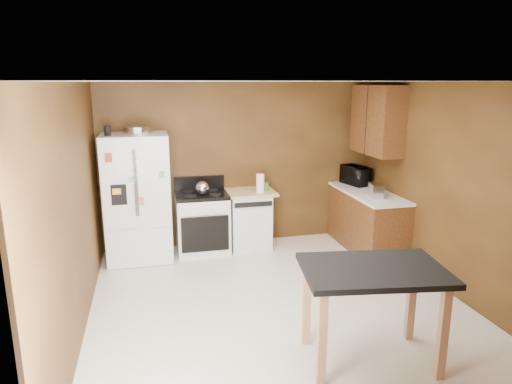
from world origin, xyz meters
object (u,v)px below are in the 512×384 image
object	(u,v)px
pen_cup	(107,131)
gas_range	(202,222)
kettle	(202,188)
toaster	(376,190)
roasting_pan	(138,130)
refrigerator	(138,198)
green_canister	(266,186)
dishwasher	(249,219)
island	(373,282)
microwave	(356,176)
paper_towel	(260,183)

from	to	relation	value
pen_cup	gas_range	distance (m)	1.88
kettle	toaster	bearing A→B (deg)	-16.23
roasting_pan	gas_range	xyz separation A→B (m)	(0.85, 0.02, -1.39)
refrigerator	green_canister	bearing A→B (deg)	3.42
pen_cup	kettle	world-z (taller)	pen_cup
kettle	dishwasher	xyz separation A→B (m)	(0.72, 0.11, -0.55)
gas_range	island	xyz separation A→B (m)	(1.15, -3.13, 0.31)
kettle	island	xyz separation A→B (m)	(1.14, -3.04, -0.23)
kettle	gas_range	distance (m)	0.55
refrigerator	dishwasher	distance (m)	1.69
pen_cup	green_canister	distance (m)	2.42
pen_cup	microwave	world-z (taller)	pen_cup
microwave	gas_range	xyz separation A→B (m)	(-2.47, -0.04, -0.57)
kettle	paper_towel	xyz separation A→B (m)	(0.86, -0.02, 0.03)
microwave	island	distance (m)	3.44
green_canister	paper_towel	bearing A→B (deg)	-127.57
pen_cup	roasting_pan	bearing A→B (deg)	21.23
kettle	green_canister	distance (m)	1.00
pen_cup	toaster	world-z (taller)	pen_cup
roasting_pan	microwave	bearing A→B (deg)	1.03
toaster	gas_range	bearing A→B (deg)	174.09
dishwasher	island	bearing A→B (deg)	-82.31
dishwasher	island	size ratio (longest dim) A/B	0.66
green_canister	island	distance (m)	3.19
refrigerator	gas_range	size ratio (longest dim) A/B	1.64
pen_cup	toaster	xyz separation A→B (m)	(3.64, -0.61, -0.87)
pen_cup	refrigerator	bearing A→B (deg)	18.48
toaster	gas_range	world-z (taller)	gas_range
paper_towel	toaster	size ratio (longest dim) A/B	1.06
pen_cup	dishwasher	xyz separation A→B (m)	(1.96, 0.20, -1.41)
roasting_pan	microwave	world-z (taller)	roasting_pan
kettle	microwave	xyz separation A→B (m)	(2.46, 0.13, 0.03)
pen_cup	green_canister	xyz separation A→B (m)	(2.23, 0.22, -0.92)
toaster	island	size ratio (longest dim) A/B	0.20
microwave	gas_range	bearing A→B (deg)	75.78
roasting_pan	green_canister	size ratio (longest dim) A/B	3.68
gas_range	refrigerator	bearing A→B (deg)	-176.19
pen_cup	paper_towel	bearing A→B (deg)	1.72
green_canister	island	size ratio (longest dim) A/B	0.08
toaster	refrigerator	xyz separation A→B (m)	(-3.31, 0.72, -0.10)
microwave	kettle	bearing A→B (deg)	77.84
green_canister	toaster	world-z (taller)	toaster
toaster	island	distance (m)	2.67
pen_cup	green_canister	bearing A→B (deg)	5.73
pen_cup	gas_range	world-z (taller)	pen_cup
pen_cup	kettle	size ratio (longest dim) A/B	0.65
roasting_pan	pen_cup	size ratio (longest dim) A/B	3.14
dishwasher	toaster	bearing A→B (deg)	-25.77
kettle	toaster	xyz separation A→B (m)	(2.39, -0.70, -0.00)
gas_range	dishwasher	size ratio (longest dim) A/B	1.24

